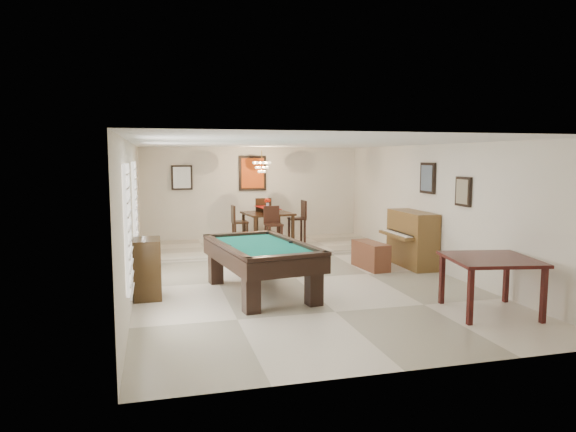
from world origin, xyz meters
name	(u,v)px	position (x,y,z in m)	size (l,w,h in m)	color
ground_plane	(296,279)	(0.00, 0.00, -0.01)	(6.00, 9.00, 0.02)	beige
wall_back	(252,195)	(0.00, 4.50, 1.30)	(6.00, 0.04, 2.60)	silver
wall_front	(408,255)	(0.00, -4.50, 1.30)	(6.00, 0.04, 2.60)	silver
wall_left	(132,216)	(-3.00, 0.00, 1.30)	(0.04, 9.00, 2.60)	silver
wall_right	(436,208)	(3.00, 0.00, 1.30)	(0.04, 9.00, 2.60)	silver
ceiling	(296,143)	(0.00, 0.00, 2.60)	(6.00, 9.00, 0.04)	white
dining_step	(262,247)	(0.00, 3.25, 0.06)	(6.00, 2.50, 0.12)	beige
window_left_front	(128,227)	(-2.97, -2.20, 1.40)	(0.06, 1.00, 1.70)	white
window_left_rear	(135,207)	(-2.97, 0.60, 1.40)	(0.06, 1.00, 1.70)	white
pool_table	(261,269)	(-0.87, -0.91, 0.42)	(1.37, 2.52, 0.84)	black
square_table	(490,285)	(2.24, -2.87, 0.42)	(1.22, 1.22, 0.85)	black
upright_piano	(406,239)	(2.58, 0.46, 0.59)	(0.80, 1.42, 1.18)	brown
piano_bench	(371,255)	(1.76, 0.45, 0.28)	(0.39, 1.01, 0.56)	brown
apothecary_chest	(147,268)	(-2.76, -0.70, 0.50)	(0.44, 0.66, 0.99)	black
dining_table	(268,226)	(0.16, 3.27, 0.59)	(1.13, 1.13, 0.94)	black
flower_vase	(268,203)	(0.16, 3.27, 1.18)	(0.15, 0.15, 0.25)	#B0240F
dining_chair_south	(274,228)	(0.13, 2.48, 0.64)	(0.39, 0.39, 1.05)	black
dining_chair_north	(263,219)	(0.18, 4.00, 0.69)	(0.42, 0.42, 1.14)	black
dining_chair_west	(240,225)	(-0.55, 3.28, 0.63)	(0.38, 0.38, 1.02)	black
dining_chair_east	(297,222)	(0.92, 3.22, 0.68)	(0.41, 0.41, 1.11)	black
chandelier	(262,163)	(0.00, 3.20, 2.20)	(0.44, 0.44, 0.60)	#FFE5B2
back_painting	(253,173)	(0.00, 4.46, 1.90)	(0.75, 0.06, 0.95)	#D84C14
back_mirror	(182,178)	(-1.90, 4.46, 1.80)	(0.55, 0.06, 0.65)	white
right_picture_upper	(428,178)	(2.96, 0.30, 1.90)	(0.06, 0.55, 0.65)	slate
right_picture_lower	(463,192)	(2.96, -1.00, 1.70)	(0.06, 0.45, 0.55)	gray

